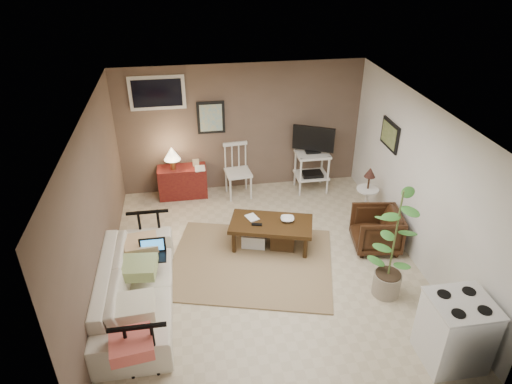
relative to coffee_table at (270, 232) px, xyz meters
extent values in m
plane|color=#C1B293|center=(-0.17, -0.43, -0.27)|extent=(5.00, 5.00, 0.00)
cube|color=black|center=(-0.72, 2.04, 1.18)|extent=(0.50, 0.03, 0.60)
cube|color=black|center=(2.05, 0.62, 1.25)|extent=(0.03, 0.60, 0.45)
cube|color=silver|center=(-1.62, 2.04, 1.68)|extent=(0.96, 0.03, 0.60)
cube|color=#9C815B|center=(-0.37, -0.37, -0.26)|extent=(2.83, 2.49, 0.02)
cube|color=#36200E|center=(0.01, 0.00, 0.15)|extent=(1.40, 0.98, 0.06)
cylinder|color=#36200E|center=(-0.58, -0.08, -0.07)|extent=(0.07, 0.07, 0.40)
cylinder|color=#36200E|center=(0.47, -0.39, -0.07)|extent=(0.07, 0.07, 0.40)
cylinder|color=#36200E|center=(-0.45, 0.38, -0.07)|extent=(0.07, 0.07, 0.40)
cylinder|color=#36200E|center=(0.60, 0.08, -0.07)|extent=(0.07, 0.07, 0.40)
cube|color=black|center=(-0.22, -0.04, 0.20)|extent=(0.17, 0.09, 0.02)
cube|color=#422F17|center=(0.19, -0.06, -0.12)|extent=(0.44, 0.41, 0.27)
cube|color=silver|center=(-0.24, 0.07, -0.14)|extent=(0.44, 0.41, 0.23)
imported|color=beige|center=(-1.97, -1.04, 0.19)|extent=(0.68, 2.33, 0.91)
cube|color=black|center=(-1.75, -0.71, 0.26)|extent=(0.36, 0.25, 0.02)
cube|color=black|center=(-1.75, -0.58, 0.38)|extent=(0.36, 0.02, 0.22)
cube|color=#328FE3|center=(-1.75, -0.59, 0.38)|extent=(0.30, 0.00, 0.18)
cube|color=maroon|center=(-1.32, 1.84, 0.03)|extent=(0.89, 0.39, 0.59)
cylinder|color=#A57B3F|center=(-1.47, 1.80, 0.42)|extent=(0.10, 0.10, 0.20)
cone|color=beige|center=(-1.47, 1.80, 0.64)|extent=(0.30, 0.30, 0.24)
cube|color=tan|center=(-1.06, 1.86, 0.39)|extent=(0.12, 0.02, 0.15)
cube|color=silver|center=(-0.29, 1.69, 0.21)|extent=(0.50, 0.50, 0.04)
cylinder|color=silver|center=(-0.47, 1.48, -0.04)|extent=(0.04, 0.04, 0.45)
cylinder|color=silver|center=(-0.08, 1.52, -0.04)|extent=(0.04, 0.04, 0.45)
cylinder|color=silver|center=(-0.51, 1.87, -0.04)|extent=(0.04, 0.04, 0.45)
cylinder|color=silver|center=(-0.12, 1.91, -0.04)|extent=(0.04, 0.04, 0.45)
cube|color=silver|center=(-0.32, 1.90, 0.70)|extent=(0.46, 0.09, 0.06)
cube|color=silver|center=(1.11, 1.70, 0.48)|extent=(0.61, 0.50, 0.04)
cube|color=silver|center=(1.11, 1.70, 0.04)|extent=(0.61, 0.50, 0.03)
cylinder|color=silver|center=(0.85, 1.49, 0.12)|extent=(0.04, 0.04, 0.77)
cylinder|color=silver|center=(1.38, 1.49, 0.12)|extent=(0.04, 0.04, 0.77)
cylinder|color=silver|center=(0.85, 1.91, 0.12)|extent=(0.04, 0.04, 0.77)
cylinder|color=silver|center=(1.38, 1.91, 0.12)|extent=(0.04, 0.04, 0.77)
cube|color=black|center=(1.11, 1.70, 0.54)|extent=(0.28, 0.15, 0.03)
cube|color=black|center=(1.11, 1.70, 0.79)|extent=(0.72, 0.39, 0.46)
cube|color=#FF9163|center=(1.11, 1.70, 0.79)|extent=(0.60, 0.30, 0.38)
cube|color=black|center=(1.11, 1.65, 0.06)|extent=(0.39, 0.28, 0.11)
cylinder|color=silver|center=(1.76, 0.54, -0.25)|extent=(0.26, 0.26, 0.03)
cylinder|color=silver|center=(1.76, 0.54, 0.03)|extent=(0.05, 0.05, 0.56)
cylinder|color=silver|center=(1.76, 0.54, 0.32)|extent=(0.37, 0.37, 0.03)
cylinder|color=#311A0D|center=(1.76, 0.54, 0.46)|extent=(0.03, 0.03, 0.24)
cone|color=#331A15|center=(1.76, 0.54, 0.64)|extent=(0.19, 0.19, 0.17)
imported|color=#311A0D|center=(1.62, -0.27, 0.09)|extent=(0.74, 0.78, 0.71)
cylinder|color=gray|center=(1.37, -1.32, -0.10)|extent=(0.37, 0.37, 0.33)
cylinder|color=#4C602D|center=(1.37, -1.32, 0.72)|extent=(0.02, 0.02, 1.29)
cube|color=silver|center=(1.66, -2.48, 0.15)|extent=(0.66, 0.61, 0.84)
cube|color=silver|center=(1.66, -2.48, 0.59)|extent=(0.67, 0.63, 0.03)
cylinder|color=black|center=(1.51, -2.63, 0.61)|extent=(0.15, 0.15, 0.01)
cylinder|color=black|center=(1.81, -2.63, 0.61)|extent=(0.15, 0.15, 0.01)
cylinder|color=black|center=(1.51, -2.33, 0.61)|extent=(0.15, 0.15, 0.01)
cylinder|color=black|center=(1.81, -2.33, 0.61)|extent=(0.15, 0.15, 0.01)
imported|color=#36200E|center=(0.27, 0.01, 0.29)|extent=(0.22, 0.09, 0.21)
imported|color=#36200E|center=(-0.34, 0.14, 0.30)|extent=(0.16, 0.07, 0.22)
imported|color=#36200E|center=(-1.08, 1.72, 0.45)|extent=(0.18, 0.02, 0.24)
camera|label=1|loc=(-1.15, -5.77, 4.09)|focal=32.00mm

